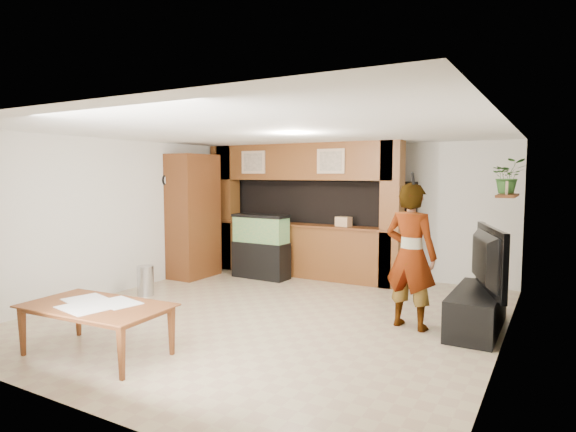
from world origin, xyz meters
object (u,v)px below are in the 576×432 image
Objects in this scene: television at (479,259)px; dining_table at (95,331)px; person at (411,256)px; aquarium at (261,247)px; pantry_cabinet at (193,216)px.

dining_table is (-3.53, -3.05, -0.64)m from television.
person is at bearing 41.03° from dining_table.
aquarium is at bearing 94.24° from dining_table.
person is 3.93m from dining_table.
dining_table is (1.82, -3.77, -0.91)m from pantry_cabinet.
television is at bearing -146.43° from person.
person is (-0.78, -0.33, 0.02)m from television.
aquarium is at bearing 23.93° from pantry_cabinet.
television reaches higher than aquarium.
aquarium is 0.76× the size of dining_table.
television is (4.13, -1.26, 0.33)m from aquarium.
pantry_cabinet is 1.93× the size of aquarium.
television is at bearing 37.16° from dining_table.
person is 1.17× the size of dining_table.
television reaches higher than dining_table.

